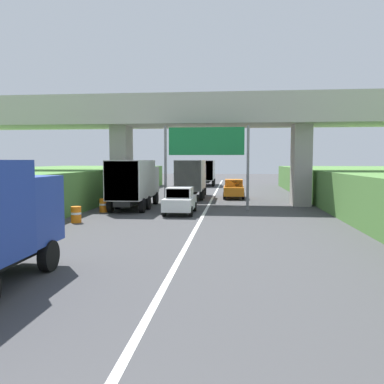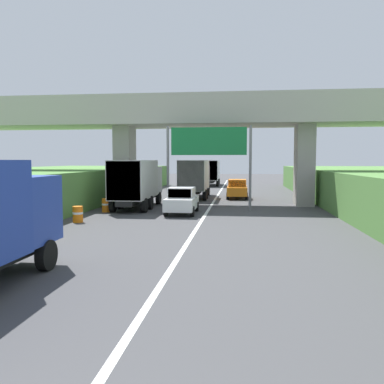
{
  "view_description": "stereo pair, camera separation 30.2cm",
  "coord_description": "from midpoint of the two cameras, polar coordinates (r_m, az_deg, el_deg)",
  "views": [
    {
      "loc": [
        1.84,
        -1.72,
        3.43
      ],
      "look_at": [
        0.0,
        16.1,
        2.0
      ],
      "focal_mm": 37.19,
      "sensor_mm": 36.0,
      "label": 1
    },
    {
      "loc": [
        2.14,
        -1.69,
        3.43
      ],
      "look_at": [
        0.0,
        16.1,
        2.0
      ],
      "focal_mm": 37.19,
      "sensor_mm": 36.0,
      "label": 2
    }
  ],
  "objects": [
    {
      "name": "lane_centre_stripe",
      "position": [
        25.43,
        2.31,
        -3.19
      ],
      "size": [
        0.2,
        86.83,
        0.01
      ],
      "primitive_type": "cube",
      "color": "white",
      "rests_on": "ground"
    },
    {
      "name": "overpass_bridge",
      "position": [
        31.17,
        3.22,
        9.87
      ],
      "size": [
        40.0,
        4.8,
        8.29
      ],
      "color": "#ADA89E",
      "rests_on": "ground"
    },
    {
      "name": "overhead_highway_sign",
      "position": [
        27.49,
        2.72,
        6.41
      ],
      "size": [
        5.88,
        0.18,
        5.79
      ],
      "color": "slate",
      "rests_on": "ground"
    },
    {
      "name": "speed_limit_sign",
      "position": [
        17.64,
        -25.37,
        -2.23
      ],
      "size": [
        0.6,
        0.08,
        2.23
      ],
      "color": "slate",
      "rests_on": "ground"
    },
    {
      "name": "truck_green",
      "position": [
        54.42,
        2.84,
        2.97
      ],
      "size": [
        2.44,
        7.3,
        3.44
      ],
      "color": "black",
      "rests_on": "ground"
    },
    {
      "name": "truck_silver",
      "position": [
        28.62,
        -7.58,
        1.52
      ],
      "size": [
        2.44,
        7.3,
        3.44
      ],
      "color": "black",
      "rests_on": "ground"
    },
    {
      "name": "truck_black",
      "position": [
        36.25,
        0.69,
        2.19
      ],
      "size": [
        2.44,
        7.3,
        3.44
      ],
      "color": "black",
      "rests_on": "ground"
    },
    {
      "name": "car_white",
      "position": [
        25.51,
        -1.11,
        -1.23
      ],
      "size": [
        1.86,
        4.1,
        1.72
      ],
      "color": "silver",
      "rests_on": "ground"
    },
    {
      "name": "car_orange",
      "position": [
        36.17,
        6.74,
        0.45
      ],
      "size": [
        1.86,
        4.1,
        1.72
      ],
      "color": "orange",
      "rests_on": "ground"
    },
    {
      "name": "construction_barrel_2",
      "position": [
        18.73,
        -20.44,
        -4.85
      ],
      "size": [
        0.57,
        0.57,
        0.9
      ],
      "color": "orange",
      "rests_on": "ground"
    },
    {
      "name": "construction_barrel_3",
      "position": [
        22.86,
        -15.7,
        -3.08
      ],
      "size": [
        0.57,
        0.57,
        0.9
      ],
      "color": "orange",
      "rests_on": "ground"
    },
    {
      "name": "construction_barrel_4",
      "position": [
        27.02,
        -11.9,
        -1.85
      ],
      "size": [
        0.57,
        0.57,
        0.9
      ],
      "color": "orange",
      "rests_on": "ground"
    },
    {
      "name": "construction_barrel_5",
      "position": [
        31.29,
        -9.24,
        -0.95
      ],
      "size": [
        0.57,
        0.57,
        0.9
      ],
      "color": "orange",
      "rests_on": "ground"
    }
  ]
}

